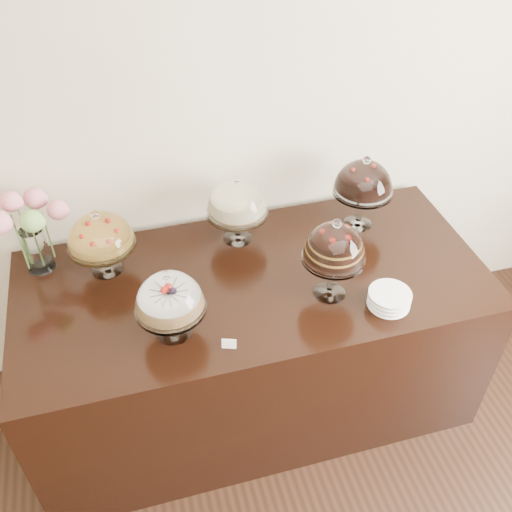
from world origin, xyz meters
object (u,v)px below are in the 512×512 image
object	(u,v)px
cake_stand_choco_layer	(335,246)
flower_vase	(29,225)
display_counter	(253,342)
cake_stand_dark_choco	(364,180)
cake_stand_cheesecake	(237,201)
cake_stand_fruit_tart	(100,234)
plate_stack	(389,299)
cake_stand_sugar_sponge	(169,297)

from	to	relation	value
cake_stand_choco_layer	flower_vase	world-z (taller)	flower_vase
display_counter	cake_stand_dark_choco	distance (m)	0.99
cake_stand_choco_layer	flower_vase	bearing A→B (deg)	157.41
cake_stand_cheesecake	cake_stand_fruit_tart	xyz separation A→B (m)	(-0.65, -0.06, -0.02)
cake_stand_cheesecake	plate_stack	bearing A→B (deg)	-50.23
plate_stack	cake_stand_dark_choco	bearing A→B (deg)	79.84
cake_stand_choco_layer	plate_stack	bearing A→B (deg)	-32.45
cake_stand_fruit_tart	display_counter	bearing A→B (deg)	-20.62
display_counter	cake_stand_cheesecake	distance (m)	0.75
display_counter	cake_stand_fruit_tart	distance (m)	0.96
cake_stand_cheesecake	cake_stand_dark_choco	distance (m)	0.64
display_counter	cake_stand_sugar_sponge	bearing A→B (deg)	-150.47
cake_stand_fruit_tart	flower_vase	xyz separation A→B (m)	(-0.30, 0.09, 0.04)
flower_vase	plate_stack	world-z (taller)	flower_vase
cake_stand_fruit_tart	cake_stand_dark_choco	bearing A→B (deg)	0.72
cake_stand_cheesecake	cake_stand_dark_choco	bearing A→B (deg)	-4.31
cake_stand_choco_layer	cake_stand_cheesecake	bearing A→B (deg)	121.74
flower_vase	plate_stack	bearing A→B (deg)	-24.19
cake_stand_fruit_tart	cake_stand_cheesecake	bearing A→B (deg)	5.58
cake_stand_dark_choco	flower_vase	world-z (taller)	flower_vase
cake_stand_dark_choco	cake_stand_choco_layer	bearing A→B (deg)	-126.49
cake_stand_choco_layer	flower_vase	xyz separation A→B (m)	(-1.25, 0.52, -0.02)
cake_stand_dark_choco	plate_stack	size ratio (longest dim) A/B	2.20
cake_stand_dark_choco	flower_vase	size ratio (longest dim) A/B	0.95
display_counter	cake_stand_sugar_sponge	world-z (taller)	cake_stand_sugar_sponge
display_counter	cake_stand_dark_choco	bearing A→B (deg)	22.29
display_counter	cake_stand_cheesecake	bearing A→B (deg)	89.31
cake_stand_sugar_sponge	cake_stand_choco_layer	xyz separation A→B (m)	(0.72, 0.05, 0.07)
cake_stand_sugar_sponge	plate_stack	bearing A→B (deg)	-5.69
cake_stand_choco_layer	plate_stack	world-z (taller)	cake_stand_choco_layer
cake_stand_sugar_sponge	cake_stand_fruit_tart	world-z (taller)	cake_stand_sugar_sponge
cake_stand_choco_layer	flower_vase	size ratio (longest dim) A/B	0.99
display_counter	cake_stand_fruit_tart	world-z (taller)	cake_stand_fruit_tart
cake_stand_sugar_sponge	cake_stand_cheesecake	size ratio (longest dim) A/B	0.94
display_counter	cake_stand_fruit_tart	xyz separation A→B (m)	(-0.65, 0.25, 0.66)
cake_stand_fruit_tart	flower_vase	size ratio (longest dim) A/B	0.82
flower_vase	plate_stack	xyz separation A→B (m)	(1.48, -0.66, -0.22)
cake_stand_sugar_sponge	cake_stand_dark_choco	size ratio (longest dim) A/B	0.86
cake_stand_sugar_sponge	flower_vase	xyz separation A→B (m)	(-0.54, 0.57, 0.05)
flower_vase	cake_stand_sugar_sponge	bearing A→B (deg)	-46.73
cake_stand_fruit_tart	flower_vase	distance (m)	0.31
cake_stand_cheesecake	cake_stand_dark_choco	xyz separation A→B (m)	(0.63, -0.05, 0.04)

